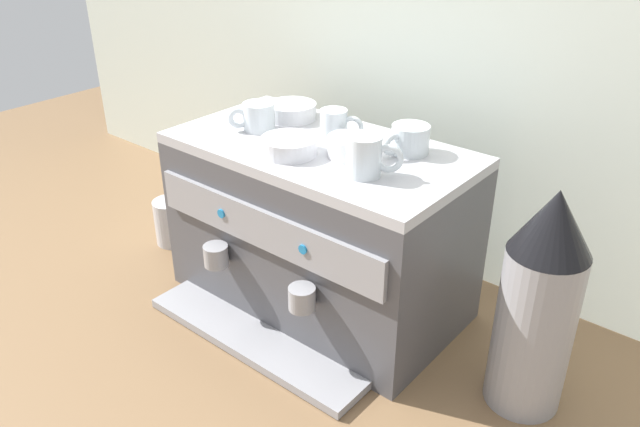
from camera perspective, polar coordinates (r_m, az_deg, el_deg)
The scene contains 12 objects.
ground_plane at distance 1.59m, azimuth -0.00°, elevation -7.54°, with size 4.00×4.00×0.00m, color brown.
tiled_backsplash_wall at distance 1.62m, azimuth 8.01°, elevation 13.89°, with size 2.80×0.03×1.07m, color silver.
espresso_machine at distance 1.48m, azimuth -0.12°, elevation -1.27°, with size 0.67×0.47×0.41m.
ceramic_cup_0 at distance 1.23m, azimuth 4.19°, elevation 5.16°, with size 0.11×0.07×0.08m.
ceramic_cup_1 at distance 1.35m, azimuth 8.00°, elevation 6.61°, with size 0.08×0.11×0.06m.
ceramic_cup_2 at distance 1.40m, azimuth 1.40°, elevation 7.91°, with size 0.09×0.06×0.07m.
ceramic_cup_3 at distance 1.48m, azimuth -5.67°, elevation 8.66°, with size 0.09×0.10×0.06m.
ceramic_bowl_0 at distance 1.34m, azimuth -2.81°, elevation 6.07°, with size 0.12×0.12×0.04m.
ceramic_bowl_1 at distance 1.55m, azimuth -2.59°, elevation 9.17°, with size 0.12×0.12×0.04m.
ceramic_bowl_2 at distance 1.33m, azimuth 2.88°, elevation 6.01°, with size 0.10×0.10×0.04m.
coffee_grinder at distance 1.24m, azimuth 19.06°, elevation -7.63°, with size 0.15×0.15×0.46m.
milk_pitcher at distance 1.84m, azimuth -13.15°, elevation -0.71°, with size 0.10×0.10×0.13m, color #B7B7BC.
Camera 1 is at (0.83, -1.00, 0.92)m, focal length 35.57 mm.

